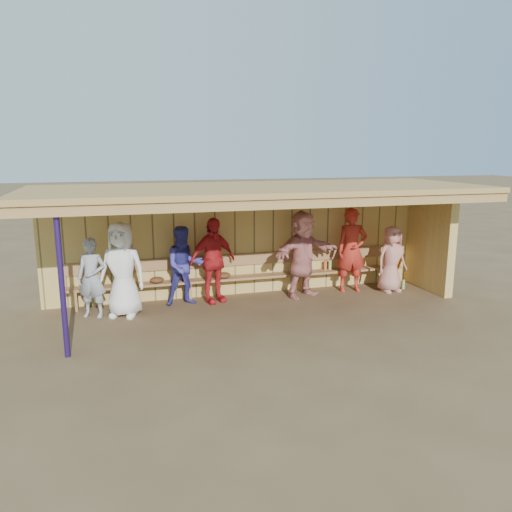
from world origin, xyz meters
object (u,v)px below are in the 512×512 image
(player_d, at_px, (213,260))
(player_h, at_px, (392,259))
(player_b, at_px, (122,270))
(player_a, at_px, (92,278))
(player_c, at_px, (184,266))
(player_g, at_px, (352,250))
(bench, at_px, (246,272))
(player_f, at_px, (302,254))

(player_d, relative_size, player_h, 1.19)
(player_b, xyz_separation_m, player_d, (1.86, 0.41, -0.02))
(player_d, bearing_deg, player_a, 167.23)
(player_a, bearing_deg, player_c, 32.01)
(player_h, bearing_deg, player_g, 153.84)
(player_a, bearing_deg, player_h, 22.55)
(player_a, distance_m, player_g, 5.65)
(player_d, relative_size, bench, 0.24)
(player_a, xyz_separation_m, player_h, (6.50, -0.05, -0.02))
(player_g, bearing_deg, bench, -179.89)
(player_h, bearing_deg, player_b, 173.52)
(player_b, bearing_deg, player_d, 36.29)
(player_a, distance_m, player_h, 6.50)
(player_d, bearing_deg, player_f, -22.98)
(player_b, xyz_separation_m, player_f, (3.84, 0.29, 0.03))
(player_f, relative_size, bench, 0.25)
(player_f, height_order, bench, player_f)
(player_f, bearing_deg, bench, 137.09)
(player_b, bearing_deg, player_f, 28.20)
(player_g, bearing_deg, player_d, -172.37)
(player_a, height_order, player_d, player_d)
(player_b, xyz_separation_m, player_c, (1.25, 0.41, -0.10))
(player_g, bearing_deg, player_h, -10.56)
(player_a, xyz_separation_m, player_g, (5.64, 0.25, 0.18))
(player_d, bearing_deg, player_c, 160.43)
(player_c, height_order, player_f, player_f)
(player_f, relative_size, player_h, 1.26)
(player_b, height_order, bench, player_b)
(player_g, relative_size, player_h, 1.26)
(player_f, bearing_deg, player_c, 154.49)
(player_h, distance_m, bench, 3.32)
(player_g, height_order, player_h, player_g)
(player_c, bearing_deg, player_d, -4.76)
(player_a, xyz_separation_m, player_f, (4.41, 0.17, 0.18))
(bench, bearing_deg, player_f, -20.01)
(player_c, height_order, bench, player_c)
(player_h, bearing_deg, player_c, 168.66)
(player_c, xyz_separation_m, player_h, (4.67, -0.34, -0.07))
(player_c, distance_m, player_g, 3.81)
(player_b, distance_m, player_g, 5.08)
(player_f, height_order, player_g, player_g)
(player_b, distance_m, player_f, 3.85)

